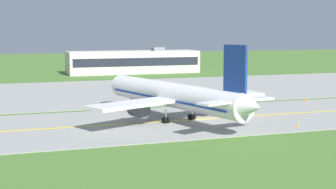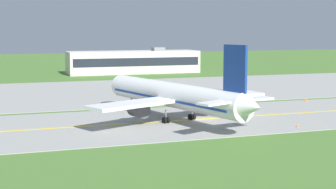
# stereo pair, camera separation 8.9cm
# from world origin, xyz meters

# --- Properties ---
(ground_plane) EXTENTS (500.00, 500.00, 0.00)m
(ground_plane) POSITION_xyz_m (0.00, 0.00, 0.00)
(ground_plane) COLOR #47702D
(taxiway_strip) EXTENTS (240.00, 28.00, 0.10)m
(taxiway_strip) POSITION_xyz_m (0.00, 0.00, 0.05)
(taxiway_strip) COLOR gray
(taxiway_strip) RESTS_ON ground
(apron_pad) EXTENTS (140.00, 52.00, 0.10)m
(apron_pad) POSITION_xyz_m (10.00, 42.00, 0.05)
(apron_pad) COLOR gray
(apron_pad) RESTS_ON ground
(taxiway_centreline) EXTENTS (220.00, 0.60, 0.01)m
(taxiway_centreline) POSITION_xyz_m (0.00, 0.00, 0.11)
(taxiway_centreline) COLOR yellow
(taxiway_centreline) RESTS_ON taxiway_strip
(airplane_lead) EXTENTS (31.92, 38.95, 12.70)m
(airplane_lead) POSITION_xyz_m (-4.49, 0.73, 4.13)
(airplane_lead) COLOR white
(airplane_lead) RESTS_ON ground
(service_truck_baggage) EXTENTS (5.85, 5.51, 2.60)m
(service_truck_baggage) POSITION_xyz_m (-1.26, 27.31, 1.53)
(service_truck_baggage) COLOR red
(service_truck_baggage) RESTS_ON ground
(service_truck_catering) EXTENTS (4.47, 6.68, 2.59)m
(service_truck_catering) POSITION_xyz_m (20.56, 25.76, 1.18)
(service_truck_catering) COLOR red
(service_truck_catering) RESTS_ON ground
(terminal_building) EXTENTS (45.03, 12.43, 8.81)m
(terminal_building) POSITION_xyz_m (12.58, 91.01, 3.83)
(terminal_building) COLOR beige
(terminal_building) RESTS_ON ground
(traffic_cone_near_edge) EXTENTS (0.44, 0.44, 0.60)m
(traffic_cone_near_edge) POSITION_xyz_m (28.50, 12.29, 0.30)
(traffic_cone_near_edge) COLOR orange
(traffic_cone_near_edge) RESTS_ON ground
(traffic_cone_mid_edge) EXTENTS (0.44, 0.44, 0.60)m
(traffic_cone_mid_edge) POSITION_xyz_m (11.26, -11.05, 0.30)
(traffic_cone_mid_edge) COLOR orange
(traffic_cone_mid_edge) RESTS_ON ground
(traffic_cone_far_edge) EXTENTS (0.44, 0.44, 0.60)m
(traffic_cone_far_edge) POSITION_xyz_m (28.96, 12.36, 0.30)
(traffic_cone_far_edge) COLOR orange
(traffic_cone_far_edge) RESTS_ON ground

